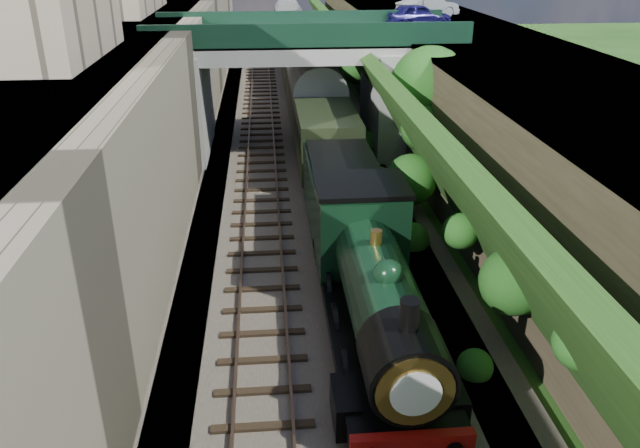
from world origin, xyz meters
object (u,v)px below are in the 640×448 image
(car_blue, at_px, (417,15))
(locomotive, at_px, (375,291))
(car_silver, at_px, (428,7))
(road_bridge, at_px, (313,78))
(tree, at_px, (431,88))
(tender, at_px, (343,201))

(car_blue, xyz_separation_m, locomotive, (-5.98, -21.90, -5.02))
(car_blue, relative_size, car_silver, 0.92)
(road_bridge, relative_size, tree, 2.42)
(car_blue, bearing_deg, road_bridge, 103.83)
(tree, xyz_separation_m, car_silver, (3.07, 13.55, 2.30))
(locomotive, relative_size, tender, 1.70)
(road_bridge, xyz_separation_m, car_silver, (8.04, 7.95, 2.87))
(tree, height_order, car_silver, car_silver)
(car_silver, bearing_deg, tree, 140.16)
(locomotive, bearing_deg, car_silver, 73.74)
(road_bridge, xyz_separation_m, tree, (4.97, -5.61, 0.57))
(road_bridge, distance_m, locomotive, 18.86)
(locomotive, xyz_separation_m, tender, (-0.00, 7.36, -0.27))
(car_blue, xyz_separation_m, tender, (-5.98, -14.53, -5.30))
(road_bridge, xyz_separation_m, car_blue, (6.24, 3.16, 2.84))
(car_blue, height_order, locomotive, car_blue)
(tender, bearing_deg, car_silver, 68.07)
(tender, bearing_deg, car_blue, 67.63)
(road_bridge, relative_size, car_silver, 3.78)
(road_bridge, distance_m, car_blue, 7.55)
(car_silver, distance_m, tender, 21.50)
(tree, relative_size, locomotive, 0.65)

